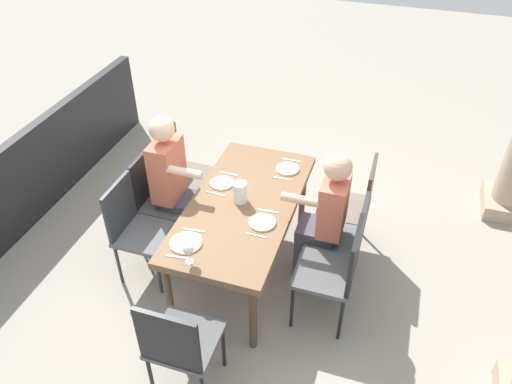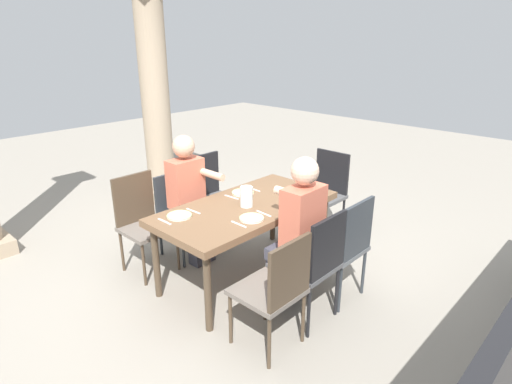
{
  "view_description": "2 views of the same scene",
  "coord_description": "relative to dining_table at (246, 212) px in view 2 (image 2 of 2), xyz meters",
  "views": [
    {
      "loc": [
        2.96,
        1.07,
        3.29
      ],
      "look_at": [
        -0.05,
        0.1,
        0.84
      ],
      "focal_mm": 35.01,
      "sensor_mm": 36.0,
      "label": 1
    },
    {
      "loc": [
        -2.5,
        -2.47,
        2.16
      ],
      "look_at": [
        0.14,
        0.01,
        0.82
      ],
      "focal_mm": 29.55,
      "sensor_mm": 36.0,
      "label": 2
    }
  ],
  "objects": [
    {
      "name": "ground_plane",
      "position": [
        0.0,
        0.0,
        -0.67
      ],
      "size": [
        16.0,
        16.0,
        0.0
      ],
      "primitive_type": "plane",
      "color": "gray"
    },
    {
      "name": "chair_east_south",
      "position": [
        0.31,
        -0.84,
        -0.14
      ],
      "size": [
        0.44,
        0.44,
        0.93
      ],
      "color": "#5B5E61",
      "rests_on": "ground"
    },
    {
      "name": "chair_head_east",
      "position": [
        1.27,
        0.0,
        -0.11
      ],
      "size": [
        0.44,
        0.44,
        0.96
      ],
      "color": "#4F4F50",
      "rests_on": "ground"
    },
    {
      "name": "chair_mid_south",
      "position": [
        -0.12,
        -0.84,
        -0.13
      ],
      "size": [
        0.44,
        0.44,
        0.94
      ],
      "color": "#4F4F50",
      "rests_on": "ground"
    },
    {
      "name": "fork_3",
      "position": [
        0.43,
        -0.24,
        0.07
      ],
      "size": [
        0.03,
        0.17,
        0.01
      ],
      "primitive_type": "cube",
      "rotation": [
        0.0,
        0.0,
        0.09
      ],
      "color": "silver",
      "rests_on": "dining_table"
    },
    {
      "name": "chair_west_south",
      "position": [
        -0.56,
        -0.84,
        -0.15
      ],
      "size": [
        0.44,
        0.44,
        0.91
      ],
      "color": "#6A6158",
      "rests_on": "ground"
    },
    {
      "name": "spoon_1",
      "position": [
        -0.05,
        -0.26,
        0.07
      ],
      "size": [
        0.03,
        0.17,
        0.01
      ],
      "primitive_type": "cube",
      "rotation": [
        0.0,
        0.0,
        -0.07
      ],
      "color": "silver",
      "rests_on": "dining_table"
    },
    {
      "name": "plate_1",
      "position": [
        -0.2,
        -0.26,
        0.08
      ],
      "size": [
        0.21,
        0.21,
        0.02
      ],
      "color": "white",
      "rests_on": "dining_table"
    },
    {
      "name": "dining_table",
      "position": [
        0.0,
        0.0,
        0.0
      ],
      "size": [
        1.69,
        0.84,
        0.74
      ],
      "color": "brown",
      "rests_on": "ground"
    },
    {
      "name": "plate_2",
      "position": [
        0.19,
        0.23,
        0.08
      ],
      "size": [
        0.22,
        0.22,
        0.02
      ],
      "color": "silver",
      "rests_on": "dining_table"
    },
    {
      "name": "diner_woman_green",
      "position": [
        -0.11,
        0.65,
        0.02
      ],
      "size": [
        0.35,
        0.5,
        1.28
      ],
      "color": "#3F3F4C",
      "rests_on": "ground"
    },
    {
      "name": "spoon_0",
      "position": [
        -0.42,
        0.22,
        0.07
      ],
      "size": [
        0.02,
        0.17,
        0.01
      ],
      "primitive_type": "cube",
      "rotation": [
        0.0,
        0.0,
        0.04
      ],
      "color": "silver",
      "rests_on": "dining_table"
    },
    {
      "name": "fork_0",
      "position": [
        -0.72,
        0.22,
        0.07
      ],
      "size": [
        0.02,
        0.17,
        0.01
      ],
      "primitive_type": "cube",
      "rotation": [
        0.0,
        0.0,
        0.01
      ],
      "color": "silver",
      "rests_on": "dining_table"
    },
    {
      "name": "wine_glass_3",
      "position": [
        0.74,
        -0.14,
        0.19
      ],
      "size": [
        0.08,
        0.08,
        0.17
      ],
      "color": "white",
      "rests_on": "dining_table"
    },
    {
      "name": "fork_2",
      "position": [
        0.04,
        0.23,
        0.07
      ],
      "size": [
        0.03,
        0.17,
        0.01
      ],
      "primitive_type": "cube",
      "rotation": [
        0.0,
        0.0,
        0.06
      ],
      "color": "silver",
      "rests_on": "dining_table"
    },
    {
      "name": "spoon_2",
      "position": [
        0.34,
        0.23,
        0.07
      ],
      "size": [
        0.02,
        0.17,
        0.01
      ],
      "primitive_type": "cube",
      "rotation": [
        0.0,
        0.0,
        -0.01
      ],
      "color": "silver",
      "rests_on": "dining_table"
    },
    {
      "name": "chair_west_north",
      "position": [
        -0.56,
        0.84,
        -0.14
      ],
      "size": [
        0.44,
        0.44,
        0.94
      ],
      "color": "#6A6158",
      "rests_on": "ground"
    },
    {
      "name": "stone_column_centre",
      "position": [
        0.68,
        2.32,
        0.69
      ],
      "size": [
        0.48,
        0.48,
        2.76
      ],
      "color": "tan",
      "rests_on": "ground"
    },
    {
      "name": "diner_man_white",
      "position": [
        -0.11,
        -0.66,
        0.05
      ],
      "size": [
        0.35,
        0.5,
        1.34
      ],
      "color": "#3F3F4C",
      "rests_on": "ground"
    },
    {
      "name": "water_pitcher",
      "position": [
        -0.02,
        -0.03,
        0.15
      ],
      "size": [
        0.11,
        0.11,
        0.18
      ],
      "color": "white",
      "rests_on": "dining_table"
    },
    {
      "name": "plate_0",
      "position": [
        -0.57,
        0.22,
        0.08
      ],
      "size": [
        0.21,
        0.21,
        0.02
      ],
      "color": "silver",
      "rests_on": "dining_table"
    },
    {
      "name": "chair_east_north",
      "position": [
        0.31,
        0.84,
        -0.11
      ],
      "size": [
        0.44,
        0.44,
        0.96
      ],
      "color": "#4F4F50",
      "rests_on": "ground"
    },
    {
      "name": "chair_mid_north",
      "position": [
        -0.12,
        0.84,
        -0.17
      ],
      "size": [
        0.44,
        0.44,
        0.85
      ],
      "color": "#5B5E61",
      "rests_on": "ground"
    },
    {
      "name": "plate_3",
      "position": [
        0.58,
        -0.24,
        0.08
      ],
      "size": [
        0.24,
        0.24,
        0.02
      ],
      "color": "white",
      "rests_on": "dining_table"
    },
    {
      "name": "fork_1",
      "position": [
        -0.35,
        -0.26,
        0.07
      ],
      "size": [
        0.02,
        0.17,
        0.01
      ],
      "primitive_type": "cube",
      "rotation": [
        0.0,
        0.0,
        -0.01
      ],
      "color": "silver",
      "rests_on": "dining_table"
    },
    {
      "name": "spoon_3",
      "position": [
        0.73,
        -0.24,
        0.07
      ],
      "size": [
        0.04,
        0.17,
        0.01
      ],
      "primitive_type": "cube",
      "rotation": [
        0.0,
        0.0,
        0.12
      ],
      "color": "silver",
      "rests_on": "dining_table"
    }
  ]
}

